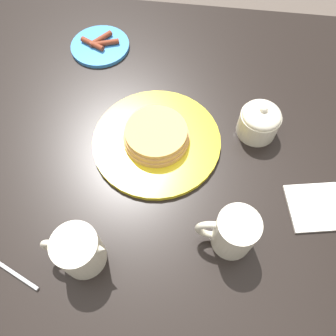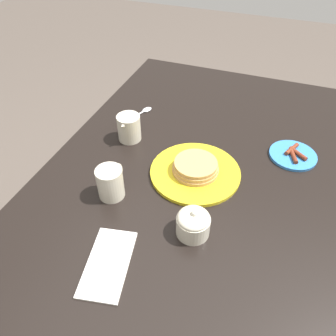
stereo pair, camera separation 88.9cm
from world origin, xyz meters
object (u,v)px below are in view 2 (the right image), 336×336
at_px(creamer_pitcher, 129,127).
at_px(napkin, 108,263).
at_px(pancake_plate, 195,170).
at_px(spoon, 142,112).
at_px(coffee_mug, 111,182).
at_px(sugar_bowl, 193,223).
at_px(side_plate_bacon, 293,155).

bearing_deg(creamer_pitcher, napkin, -160.68).
xyz_separation_m(pancake_plate, spoon, (0.26, 0.30, -0.01)).
relative_size(coffee_mug, sugar_bowl, 1.24).
distance_m(side_plate_bacon, spoon, 0.59).
distance_m(pancake_plate, creamer_pitcher, 0.29).
distance_m(side_plate_bacon, coffee_mug, 0.61).
relative_size(side_plate_bacon, creamer_pitcher, 1.26).
bearing_deg(coffee_mug, spoon, 12.40).
xyz_separation_m(coffee_mug, spoon, (0.43, 0.10, -0.05)).
xyz_separation_m(sugar_bowl, napkin, (-0.16, 0.17, -0.04)).
height_order(pancake_plate, sugar_bowl, sugar_bowl).
height_order(side_plate_bacon, spoon, side_plate_bacon).
xyz_separation_m(pancake_plate, side_plate_bacon, (0.20, -0.28, -0.01)).
height_order(pancake_plate, napkin, pancake_plate).
bearing_deg(coffee_mug, napkin, -155.06).
relative_size(creamer_pitcher, napkin, 0.58).
xyz_separation_m(pancake_plate, napkin, (-0.39, 0.11, -0.01)).
bearing_deg(creamer_pitcher, spoon, 9.08).
bearing_deg(napkin, sugar_bowl, -45.34).
distance_m(pancake_plate, sugar_bowl, 0.23).
bearing_deg(coffee_mug, sugar_bowl, -100.71).
bearing_deg(coffee_mug, side_plate_bacon, -53.13).
distance_m(pancake_plate, napkin, 0.40).
bearing_deg(spoon, coffee_mug, -167.60).
bearing_deg(creamer_pitcher, coffee_mug, -165.53).
height_order(pancake_plate, coffee_mug, coffee_mug).
xyz_separation_m(side_plate_bacon, sugar_bowl, (-0.42, 0.22, 0.03)).
bearing_deg(napkin, coffee_mug, 24.94).
relative_size(side_plate_bacon, sugar_bowl, 1.75).
xyz_separation_m(coffee_mug, napkin, (-0.21, -0.10, -0.05)).
bearing_deg(pancake_plate, side_plate_bacon, -55.38).
bearing_deg(napkin, pancake_plate, -15.34).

